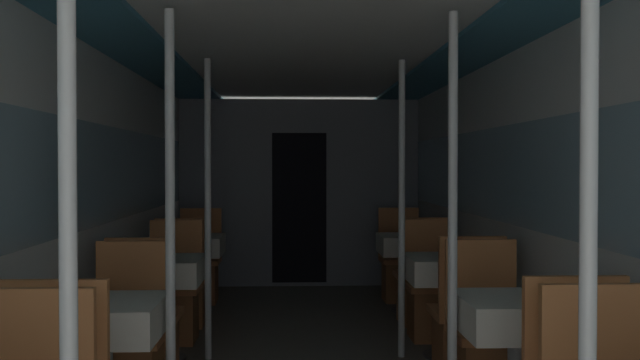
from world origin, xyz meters
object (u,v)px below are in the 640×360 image
object	(u,v)px
support_pole_right_0	(588,280)
support_pole_right_2	(402,209)
dining_table_left_2	(161,276)
chair_left_far_2	(173,305)
chair_left_far_3	(199,274)
dining_table_right_3	(410,248)
chair_left_near_2	(146,338)
dining_table_right_1	(518,323)
support_pole_left_1	(170,229)
support_pole_left_2	(208,209)
chair_right_near_3	(420,291)
chair_right_far_1	(488,356)
chair_right_far_2	(432,303)
chair_left_near_3	(183,293)
chair_right_far_3	(401,273)
chair_right_near_2	(465,334)
dining_table_left_1	(102,327)
support_pole_right_1	(453,228)
support_pole_left_0	(68,284)
dining_table_right_2	(447,274)
chair_left_far_1	(127,360)
dining_table_left_3	(192,249)

from	to	relation	value
support_pole_right_0	support_pole_right_2	xyz separation A→B (m)	(0.00, 3.29, 0.00)
dining_table_left_2	chair_left_far_2	bearing A→B (deg)	90.00
chair_left_far_2	chair_left_far_3	size ratio (longest dim) A/B	1.00
support_pole_right_0	dining_table_right_3	xyz separation A→B (m)	(0.34, 4.94, -0.49)
chair_left_near_2	dining_table_right_1	world-z (taller)	chair_left_near_2
chair_left_near_2	chair_left_far_2	distance (m)	1.10
support_pole_left_1	chair_left_near_2	world-z (taller)	support_pole_left_1
support_pole_left_2	chair_right_near_3	world-z (taller)	support_pole_left_2
chair_right_far_1	chair_right_far_2	bearing A→B (deg)	-90.00
support_pole_left_2	dining_table_right_3	distance (m)	2.47
chair_left_near_3	chair_right_far_3	size ratio (longest dim) A/B	1.00
chair_left_far_3	chair_right_near_2	world-z (taller)	same
dining_table_left_1	dining_table_left_2	distance (m)	1.65
chair_right_far_1	chair_left_near_2	bearing A→B (deg)	-14.38
support_pole_left_2	chair_left_far_3	distance (m)	2.37
chair_right_far_1	chair_right_far_3	xyz separation A→B (m)	(0.00, 3.29, 0.00)
dining_table_left_1	support_pole_right_1	bearing A→B (deg)	0.00
chair_right_far_3	chair_left_near_2	bearing A→B (deg)	52.43
chair_left_far_3	chair_right_far_1	xyz separation A→B (m)	(2.12, -3.29, 0.00)
support_pole_left_0	chair_right_far_2	world-z (taller)	support_pole_left_0
support_pole_left_0	dining_table_right_3	world-z (taller)	support_pole_left_0
chair_right_far_2	chair_right_near_3	world-z (taller)	same
dining_table_right_2	chair_right_near_2	size ratio (longest dim) A/B	0.77
chair_right_far_3	chair_left_far_1	bearing A→B (deg)	57.28
support_pole_right_1	chair_left_far_3	bearing A→B (deg)	114.75
chair_right_far_1	chair_right_near_3	world-z (taller)	same
dining_table_left_1	dining_table_left_3	size ratio (longest dim) A/B	1.00
support_pole_right_1	dining_table_right_2	distance (m)	1.75
dining_table_right_1	dining_table_right_2	size ratio (longest dim) A/B	1.00
chair_left_far_1	dining_table_right_3	xyz separation A→B (m)	(2.12, 2.74, 0.32)
dining_table_right_1	support_pole_right_1	size ratio (longest dim) A/B	0.34
dining_table_left_3	chair_left_far_3	world-z (taller)	chair_left_far_3
chair_left_far_2	support_pole_left_2	world-z (taller)	support_pole_left_2
support_pole_left_1	chair_right_far_1	bearing A→B (deg)	17.30
dining_table_left_2	chair_left_near_2	xyz separation A→B (m)	(0.00, -0.55, -0.32)
support_pole_left_0	support_pole_right_0	xyz separation A→B (m)	(1.43, 0.00, 0.00)
chair_left_near_2	support_pole_right_1	world-z (taller)	support_pole_right_1
chair_left_far_1	support_pole_left_2	world-z (taller)	support_pole_left_2
chair_left_far_2	chair_right_far_1	world-z (taller)	same
chair_left_far_1	dining_table_right_1	distance (m)	2.21
chair_left_near_2	chair_right_near_2	bearing A→B (deg)	0.00
chair_left_near_3	support_pole_left_1	bearing A→B (deg)	-82.86
support_pole_left_2	chair_left_near_2	bearing A→B (deg)	-121.87
dining_table_left_3	dining_table_right_1	distance (m)	3.92
support_pole_left_1	dining_table_left_3	distance (m)	3.35
chair_left_near_2	chair_left_far_3	distance (m)	2.75
support_pole_left_1	chair_left_far_2	distance (m)	2.37
dining_table_left_3	dining_table_right_2	distance (m)	2.68
support_pole_left_2	chair_right_near_2	world-z (taller)	support_pole_left_2
dining_table_left_1	support_pole_right_1	xyz separation A→B (m)	(1.77, 0.00, 0.49)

